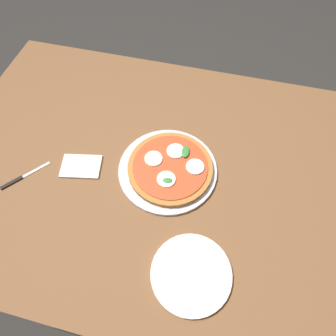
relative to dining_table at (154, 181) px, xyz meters
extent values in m
plane|color=#2D2B28|center=(0.00, 0.00, -0.68)|extent=(6.00, 6.00, 0.00)
cube|color=brown|center=(0.00, 0.00, 0.07)|extent=(1.45, 1.03, 0.04)
cube|color=brown|center=(-0.65, 0.44, -0.31)|extent=(0.07, 0.07, 0.73)
cube|color=brown|center=(0.65, 0.44, -0.31)|extent=(0.07, 0.07, 0.73)
cylinder|color=silver|center=(0.05, 0.00, 0.10)|extent=(0.33, 0.33, 0.01)
cylinder|color=#B27033|center=(0.06, 0.00, 0.12)|extent=(0.28, 0.28, 0.02)
cylinder|color=#CC4723|center=(0.06, 0.00, 0.13)|extent=(0.24, 0.24, 0.00)
cylinder|color=white|center=(0.14, 0.01, 0.13)|extent=(0.06, 0.06, 0.00)
cylinder|color=white|center=(0.06, 0.06, 0.13)|extent=(0.06, 0.06, 0.00)
cylinder|color=white|center=(0.00, 0.01, 0.13)|extent=(0.06, 0.06, 0.00)
cylinder|color=white|center=(0.06, -0.05, 0.13)|extent=(0.06, 0.06, 0.00)
ellipsoid|color=#337F38|center=(0.06, -0.06, 0.14)|extent=(0.03, 0.02, 0.00)
ellipsoid|color=#337F38|center=(0.10, 0.06, 0.14)|extent=(0.03, 0.05, 0.00)
cylinder|color=white|center=(0.19, -0.31, 0.10)|extent=(0.22, 0.22, 0.01)
cube|color=white|center=(-0.23, -0.06, 0.10)|extent=(0.15, 0.11, 0.01)
cube|color=black|center=(-0.43, -0.17, 0.10)|extent=(0.06, 0.06, 0.01)
cube|color=silver|center=(-0.37, -0.10, 0.10)|extent=(0.07, 0.08, 0.00)
camera|label=1|loc=(0.17, -0.49, 0.94)|focal=31.72mm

